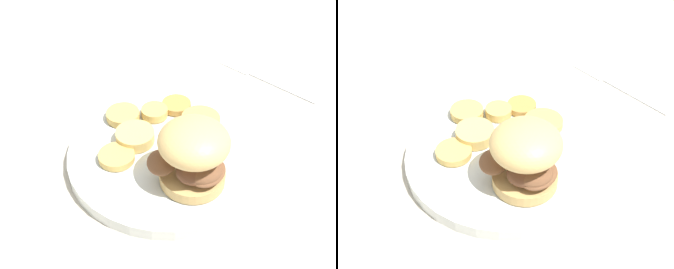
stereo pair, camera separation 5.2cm
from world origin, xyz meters
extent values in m
plane|color=#B2A899|center=(0.00, 0.00, 0.00)|extent=(4.00, 4.00, 0.00)
cylinder|color=silver|center=(0.00, 0.00, 0.01)|extent=(0.26, 0.26, 0.02)
torus|color=silver|center=(0.00, 0.00, 0.02)|extent=(0.25, 0.25, 0.01)
cylinder|color=tan|center=(-0.04, 0.05, 0.03)|extent=(0.08, 0.08, 0.01)
ellipsoid|color=brown|center=(-0.03, 0.06, 0.05)|extent=(0.04, 0.04, 0.01)
ellipsoid|color=brown|center=(0.00, 0.06, 0.05)|extent=(0.04, 0.05, 0.01)
ellipsoid|color=brown|center=(-0.05, 0.06, 0.05)|extent=(0.06, 0.06, 0.02)
ellipsoid|color=brown|center=(-0.05, 0.06, 0.04)|extent=(0.06, 0.06, 0.01)
ellipsoid|color=brown|center=(-0.04, 0.06, 0.05)|extent=(0.06, 0.06, 0.02)
ellipsoid|color=#DBB26B|center=(-0.04, 0.05, 0.08)|extent=(0.08, 0.08, 0.04)
cylinder|color=tan|center=(-0.04, -0.06, 0.02)|extent=(0.05, 0.05, 0.01)
cylinder|color=tan|center=(0.06, 0.03, 0.02)|extent=(0.05, 0.05, 0.01)
cylinder|color=tan|center=(0.03, -0.07, 0.02)|extent=(0.04, 0.04, 0.01)
cylinder|color=tan|center=(0.07, -0.05, 0.02)|extent=(0.05, 0.05, 0.01)
cylinder|color=#BC8942|center=(0.00, -0.09, 0.02)|extent=(0.04, 0.04, 0.01)
cylinder|color=#DBB766|center=(0.04, -0.01, 0.03)|extent=(0.05, 0.05, 0.02)
cube|color=silver|center=(-0.16, -0.18, 0.00)|extent=(0.11, 0.08, 0.00)
cube|color=silver|center=(-0.08, -0.23, 0.00)|extent=(0.06, 0.05, 0.00)
camera|label=1|loc=(-0.06, 0.43, 0.43)|focal=50.00mm
camera|label=2|loc=(-0.11, 0.42, 0.43)|focal=50.00mm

